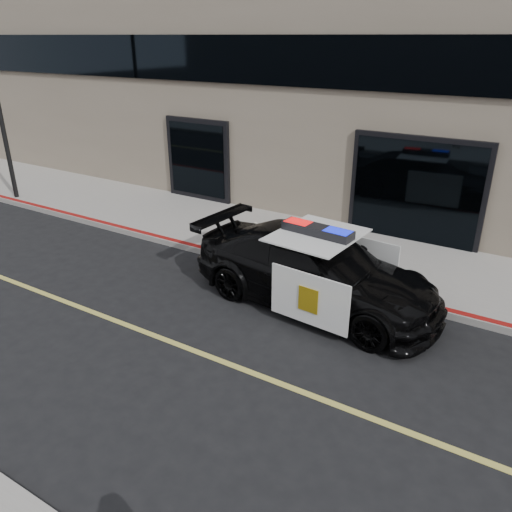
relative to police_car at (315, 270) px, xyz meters
The scene contains 4 objects.
ground 3.31m from the police_car, 56.44° to the right, with size 120.00×120.00×0.00m, color black.
sidewalk_n 3.20m from the police_car, 55.27° to the left, with size 60.00×3.50×0.15m, color gray.
police_car is the anchor object (origin of this frame).
fire_hydrant 2.60m from the police_car, 149.67° to the left, with size 0.37×0.51×0.81m.
Camera 1 is at (1.96, -5.74, 5.13)m, focal length 35.00 mm.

